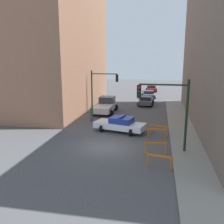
{
  "coord_description": "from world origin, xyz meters",
  "views": [
    {
      "loc": [
        3.9,
        -17.9,
        6.81
      ],
      "look_at": [
        -0.59,
        5.87,
        1.48
      ],
      "focal_mm": 40.0,
      "sensor_mm": 36.0,
      "label": 1
    }
  ],
  "objects_px": {
    "barrier_back": "(157,132)",
    "barrier_corner": "(159,128)",
    "parked_car_near": "(146,101)",
    "traffic_light_near": "(170,104)",
    "parked_car_mid": "(148,94)",
    "pedestrian_crossing": "(92,113)",
    "traffic_light_far": "(100,85)",
    "barrier_mid": "(156,146)",
    "police_car": "(120,124)",
    "parked_car_far": "(151,88)",
    "white_truck": "(106,105)",
    "barrier_front": "(159,159)"
  },
  "relations": [
    {
      "from": "pedestrian_crossing",
      "to": "barrier_corner",
      "type": "bearing_deg",
      "value": 58.56
    },
    {
      "from": "barrier_back",
      "to": "pedestrian_crossing",
      "type": "bearing_deg",
      "value": 145.88
    },
    {
      "from": "barrier_back",
      "to": "white_truck",
      "type": "bearing_deg",
      "value": 124.69
    },
    {
      "from": "barrier_back",
      "to": "barrier_front",
      "type": "bearing_deg",
      "value": -87.96
    },
    {
      "from": "parked_car_near",
      "to": "barrier_corner",
      "type": "relative_size",
      "value": 2.73
    },
    {
      "from": "pedestrian_crossing",
      "to": "barrier_mid",
      "type": "xyz_separation_m",
      "value": [
        6.99,
        -8.27,
        -0.24
      ]
    },
    {
      "from": "traffic_light_near",
      "to": "parked_car_far",
      "type": "height_order",
      "value": "traffic_light_near"
    },
    {
      "from": "traffic_light_far",
      "to": "parked_car_near",
      "type": "bearing_deg",
      "value": 46.02
    },
    {
      "from": "white_truck",
      "to": "barrier_back",
      "type": "distance_m",
      "value": 11.31
    },
    {
      "from": "parked_car_mid",
      "to": "barrier_mid",
      "type": "relative_size",
      "value": 2.81
    },
    {
      "from": "traffic_light_far",
      "to": "parked_car_far",
      "type": "bearing_deg",
      "value": 74.48
    },
    {
      "from": "traffic_light_far",
      "to": "barrier_front",
      "type": "height_order",
      "value": "traffic_light_far"
    },
    {
      "from": "traffic_light_near",
      "to": "parked_car_far",
      "type": "distance_m",
      "value": 33.15
    },
    {
      "from": "traffic_light_near",
      "to": "parked_car_mid",
      "type": "height_order",
      "value": "traffic_light_near"
    },
    {
      "from": "barrier_corner",
      "to": "parked_car_mid",
      "type": "bearing_deg",
      "value": 95.21
    },
    {
      "from": "police_car",
      "to": "parked_car_far",
      "type": "xyz_separation_m",
      "value": [
        1.9,
        28.67,
        -0.05
      ]
    },
    {
      "from": "traffic_light_far",
      "to": "pedestrian_crossing",
      "type": "distance_m",
      "value": 5.45
    },
    {
      "from": "traffic_light_far",
      "to": "police_car",
      "type": "relative_size",
      "value": 1.04
    },
    {
      "from": "parked_car_near",
      "to": "pedestrian_crossing",
      "type": "distance_m",
      "value": 11.7
    },
    {
      "from": "barrier_mid",
      "to": "barrier_corner",
      "type": "bearing_deg",
      "value": 87.09
    },
    {
      "from": "barrier_mid",
      "to": "barrier_corner",
      "type": "distance_m",
      "value": 4.62
    },
    {
      "from": "traffic_light_near",
      "to": "parked_car_mid",
      "type": "xyz_separation_m",
      "value": [
        -2.55,
        24.49,
        -2.86
      ]
    },
    {
      "from": "barrier_back",
      "to": "barrier_corner",
      "type": "relative_size",
      "value": 1.0
    },
    {
      "from": "traffic_light_far",
      "to": "parked_car_far",
      "type": "xyz_separation_m",
      "value": [
        5.7,
        20.54,
        -2.72
      ]
    },
    {
      "from": "traffic_light_near",
      "to": "barrier_corner",
      "type": "bearing_deg",
      "value": 99.7
    },
    {
      "from": "police_car",
      "to": "white_truck",
      "type": "relative_size",
      "value": 0.93
    },
    {
      "from": "parked_car_near",
      "to": "barrier_corner",
      "type": "distance_m",
      "value": 14.23
    },
    {
      "from": "police_car",
      "to": "parked_car_near",
      "type": "height_order",
      "value": "police_car"
    },
    {
      "from": "barrier_front",
      "to": "barrier_mid",
      "type": "distance_m",
      "value": 2.41
    },
    {
      "from": "traffic_light_far",
      "to": "parked_car_mid",
      "type": "distance_m",
      "value": 13.55
    },
    {
      "from": "barrier_front",
      "to": "barrier_back",
      "type": "distance_m",
      "value": 5.9
    },
    {
      "from": "traffic_light_near",
      "to": "barrier_mid",
      "type": "bearing_deg",
      "value": -142.59
    },
    {
      "from": "white_truck",
      "to": "barrier_back",
      "type": "xyz_separation_m",
      "value": [
        6.44,
        -9.3,
        -0.29
      ]
    },
    {
      "from": "traffic_light_far",
      "to": "parked_car_mid",
      "type": "xyz_separation_m",
      "value": [
        5.49,
        12.09,
        -2.72
      ]
    },
    {
      "from": "police_car",
      "to": "parked_car_far",
      "type": "height_order",
      "value": "police_car"
    },
    {
      "from": "traffic_light_near",
      "to": "pedestrian_crossing",
      "type": "bearing_deg",
      "value": 136.15
    },
    {
      "from": "parked_car_far",
      "to": "barrier_front",
      "type": "xyz_separation_m",
      "value": [
        1.69,
        -36.03,
        -0.06
      ]
    },
    {
      "from": "parked_car_near",
      "to": "traffic_light_near",
      "type": "bearing_deg",
      "value": -80.2
    },
    {
      "from": "traffic_light_far",
      "to": "barrier_back",
      "type": "height_order",
      "value": "traffic_light_far"
    },
    {
      "from": "police_car",
      "to": "barrier_corner",
      "type": "distance_m",
      "value": 3.58
    },
    {
      "from": "white_truck",
      "to": "parked_car_mid",
      "type": "height_order",
      "value": "white_truck"
    },
    {
      "from": "barrier_mid",
      "to": "parked_car_near",
      "type": "bearing_deg",
      "value": 95.22
    },
    {
      "from": "police_car",
      "to": "barrier_corner",
      "type": "relative_size",
      "value": 3.15
    },
    {
      "from": "parked_car_far",
      "to": "barrier_back",
      "type": "relative_size",
      "value": 2.72
    },
    {
      "from": "parked_car_mid",
      "to": "barrier_corner",
      "type": "distance_m",
      "value": 20.65
    },
    {
      "from": "traffic_light_near",
      "to": "police_car",
      "type": "xyz_separation_m",
      "value": [
        -4.23,
        4.27,
        -2.81
      ]
    },
    {
      "from": "police_car",
      "to": "white_truck",
      "type": "xyz_separation_m",
      "value": [
        -3.06,
        7.83,
        0.18
      ]
    },
    {
      "from": "white_truck",
      "to": "barrier_front",
      "type": "bearing_deg",
      "value": -65.74
    },
    {
      "from": "parked_car_far",
      "to": "barrier_back",
      "type": "distance_m",
      "value": 30.17
    },
    {
      "from": "barrier_mid",
      "to": "barrier_corner",
      "type": "relative_size",
      "value": 1.0
    }
  ]
}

